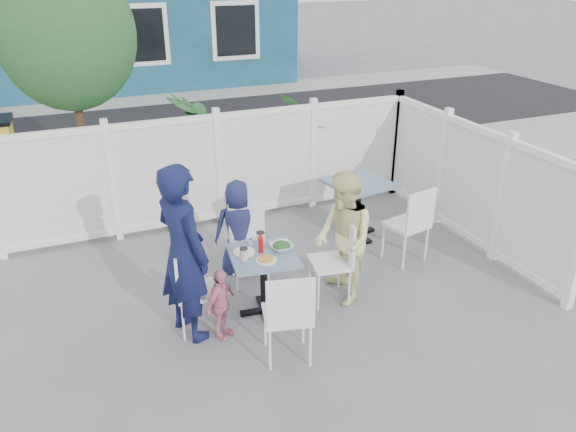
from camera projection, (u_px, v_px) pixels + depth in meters
name	position (u px, v px, depth m)	size (l,w,h in m)	color
ground	(274.00, 309.00, 6.18)	(80.00, 80.00, 0.00)	slate
near_sidewalk	(192.00, 188.00, 9.36)	(24.00, 2.60, 0.01)	gray
street	(153.00, 130.00, 12.46)	(24.00, 5.00, 0.01)	black
far_sidewalk	(132.00, 100.00, 15.06)	(24.00, 1.60, 0.01)	gray
fence_back	(219.00, 171.00, 7.89)	(5.86, 0.08, 1.60)	white
fence_right	(470.00, 186.00, 7.38)	(0.08, 3.66, 1.60)	white
tree	(66.00, 35.00, 7.30)	(1.80, 1.62, 3.59)	#382316
potted_shrub_a	(196.00, 153.00, 8.40)	(0.96, 0.96, 1.71)	#194426
potted_shrub_b	(318.00, 143.00, 9.02)	(1.43, 1.24, 1.58)	#194426
main_table	(264.00, 268.00, 5.90)	(0.76, 0.76, 0.72)	#445D73
spare_table	(358.00, 194.00, 7.54)	(0.87, 0.87, 0.80)	#445D73
chair_left	(189.00, 284.00, 5.64)	(0.48, 0.49, 0.93)	white
chair_right	(337.00, 254.00, 6.16)	(0.49, 0.50, 0.96)	white
chair_back	(248.00, 237.00, 6.56)	(0.49, 0.48, 0.94)	white
chair_near	(289.00, 312.00, 5.15)	(0.53, 0.52, 0.98)	white
chair_spare	(412.00, 220.00, 6.89)	(0.54, 0.53, 1.01)	white
man	(183.00, 253.00, 5.43)	(0.67, 0.44, 1.84)	#0F143B
woman	(343.00, 239.00, 6.08)	(0.73, 0.57, 1.50)	#DCDC49
boy	(238.00, 228.00, 6.68)	(0.58, 0.38, 1.18)	#1A2048
toddler	(221.00, 305.00, 5.58)	(0.45, 0.19, 0.77)	pink
plate_main	(266.00, 260.00, 5.70)	(0.22, 0.22, 0.01)	white
plate_side	(244.00, 252.00, 5.85)	(0.23, 0.23, 0.02)	white
salad_bowl	(281.00, 247.00, 5.92)	(0.24, 0.24, 0.06)	white
coffee_cup_a	(244.00, 254.00, 5.70)	(0.08, 0.08, 0.12)	beige
coffee_cup_b	(261.00, 238.00, 6.01)	(0.09, 0.09, 0.13)	beige
ketchup_bottle	(261.00, 245.00, 5.84)	(0.05, 0.05, 0.17)	#B10809
salt_shaker	(250.00, 243.00, 5.98)	(0.03, 0.03, 0.07)	white
pepper_shaker	(250.00, 242.00, 6.00)	(0.03, 0.03, 0.07)	black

